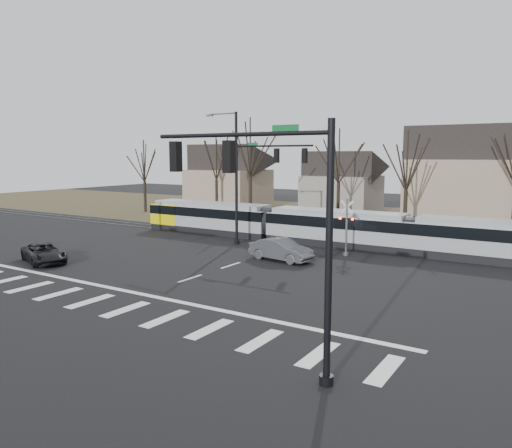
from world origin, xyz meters
The scene contains 16 objects.
ground centered at (0.00, 0.00, 0.00)m, with size 140.00×140.00×0.00m, color black.
grass_verge centered at (0.00, 32.00, 0.01)m, with size 140.00×28.00×0.01m, color #38331E.
crosswalk centered at (0.00, -4.00, 0.01)m, with size 27.00×2.60×0.01m.
stop_line centered at (0.00, -1.80, 0.01)m, with size 28.00×0.35×0.01m, color silver.
lane_dashes centered at (0.00, 16.00, 0.01)m, with size 0.18×30.00×0.01m.
rail_pair centered at (0.00, 15.80, 0.03)m, with size 90.00×1.52×0.06m.
tram centered at (2.83, 16.00, 1.49)m, with size 36.16×2.68×2.74m.
sedan centered at (1.96, 9.01, 0.73)m, with size 4.63×2.16×1.47m, color #44464A.
suv centered at (-10.82, 0.25, 0.62)m, with size 4.90×3.52×1.24m, color black.
signal_pole_near_right centered at (10.11, -6.00, 5.17)m, with size 6.72×0.44×8.00m.
signal_pole_far centered at (-2.41, 12.50, 5.70)m, with size 9.28×0.44×10.20m.
rail_crossing_signal centered at (5.00, 12.79, 1.89)m, with size 1.08×0.36×4.00m.
tree_row centered at (2.00, 26.00, 5.00)m, with size 59.20×7.20×10.00m.
house_a centered at (-20.00, 34.00, 4.46)m, with size 9.72×8.64×8.60m.
house_b centered at (-5.00, 36.00, 3.97)m, with size 8.64×7.56×7.65m.
house_c centered at (9.00, 33.00, 5.23)m, with size 10.80×8.64×10.10m.
Camera 1 is at (17.87, -19.34, 6.97)m, focal length 35.00 mm.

